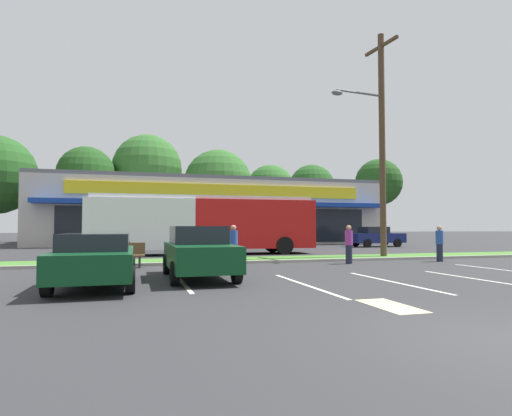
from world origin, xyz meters
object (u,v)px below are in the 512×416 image
car_0 (96,259)px  car_1 (376,237)px  utility_pole (380,138)px  pedestrian_by_pole (233,246)px  city_bus (204,223)px  car_3 (199,252)px  pedestrian_near_bench (349,244)px  bus_stop_bench (123,255)px  pedestrian_mid (440,244)px

car_0 → car_1: car_1 is taller
utility_pole → pedestrian_by_pole: bearing=-164.4°
city_bus → utility_pole: bearing=146.8°
car_1 → car_3: car_3 is taller
pedestrian_near_bench → pedestrian_by_pole: 4.96m
car_0 → pedestrian_by_pole: size_ratio=2.88×
car_0 → pedestrian_near_bench: (9.60, 4.38, 0.09)m
city_bus → pedestrian_near_bench: bearing=124.3°
car_1 → pedestrian_near_bench: (-9.39, -13.19, 0.01)m
utility_pole → pedestrian_by_pole: size_ratio=6.90×
bus_stop_bench → pedestrian_near_bench: bearing=176.6°
utility_pole → city_bus: utility_pole is taller
utility_pole → car_0: utility_pole is taller
pedestrian_near_bench → pedestrian_by_pole: size_ratio=1.00×
utility_pole → car_0: 15.09m
pedestrian_by_pole → utility_pole: bearing=-51.1°
car_1 → pedestrian_by_pole: (-14.35, -13.20, 0.02)m
bus_stop_bench → car_3: (2.27, -3.82, 0.29)m
pedestrian_by_pole → bus_stop_bench: bearing=105.7°
utility_pole → car_1: size_ratio=2.66×
car_0 → utility_pole: bearing=-62.3°
city_bus → bus_stop_bench: (-4.13, -7.06, -1.26)m
bus_stop_bench → car_1: size_ratio=0.38×
car_0 → pedestrian_by_pole: 6.38m
pedestrian_near_bench → utility_pole: bearing=-106.0°
car_1 → pedestrian_mid: bearing=-110.5°
pedestrian_by_pole → pedestrian_mid: 9.39m
bus_stop_bench → pedestrian_mid: (13.49, -0.64, 0.30)m
pedestrian_by_pole → pedestrian_mid: bearing=-67.3°
utility_pole → pedestrian_mid: bearing=-56.9°
utility_pole → car_3: size_ratio=2.43×
pedestrian_near_bench → car_3: bearing=63.0°
car_1 → pedestrian_by_pole: 19.49m
car_0 → bus_stop_bench: bearing=-6.3°
bus_stop_bench → car_3: size_ratio=0.35×
pedestrian_mid → car_1: bearing=-103.9°
bus_stop_bench → car_1: 22.37m
car_0 → car_3: size_ratio=1.01×
utility_pole → pedestrian_near_bench: bearing=-143.2°
city_bus → pedestrian_by_pole: bearing=91.1°
bus_stop_bench → car_1: (18.45, 12.65, 0.29)m
pedestrian_near_bench → bus_stop_bench: bearing=33.8°
pedestrian_near_bench → city_bus: bearing=-19.9°
utility_pole → bus_stop_bench: size_ratio=6.97×
car_0 → car_3: car_3 is taller
bus_stop_bench → car_3: car_3 is taller
pedestrian_by_pole → city_bus: bearing=23.0°
utility_pole → city_bus: bearing=145.5°
city_bus → bus_stop_bench: city_bus is taller
car_3 → pedestrian_by_pole: pedestrian_by_pole is taller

